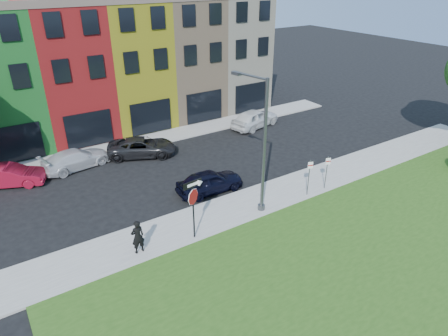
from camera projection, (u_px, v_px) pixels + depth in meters
ground at (279, 232)px, 20.80m from camera, size 120.00×120.00×0.00m
sidewalk_near at (273, 195)px, 23.99m from camera, size 40.00×3.00×0.12m
sidewalk_far at (122, 146)px, 30.55m from camera, size 40.00×2.40×0.12m
rowhouse_block at (95, 66)px, 33.20m from camera, size 30.00×10.12×10.00m
stop_sign at (193, 198)px, 19.18m from camera, size 1.05×0.17×3.22m
man at (138, 237)px, 18.76m from camera, size 0.68×0.48×1.76m
sedan_near at (210, 182)px, 24.20m from camera, size 1.91×4.23×1.41m
parked_car_red at (10, 176)px, 24.91m from camera, size 4.42×5.18×1.37m
parked_car_silver at (76, 159)px, 27.14m from camera, size 3.59×5.30×1.34m
parked_car_dark at (142, 147)px, 28.90m from camera, size 5.96×6.59×1.36m
parked_car_white at (255, 118)px, 34.05m from camera, size 4.04×5.55×1.60m
street_lamp at (261, 147)px, 20.96m from camera, size 0.77×2.56×7.47m
parking_sign_a at (309, 174)px, 23.33m from camera, size 0.31×0.14×2.29m
parking_sign_b at (327, 169)px, 24.08m from camera, size 0.31×0.14×2.14m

